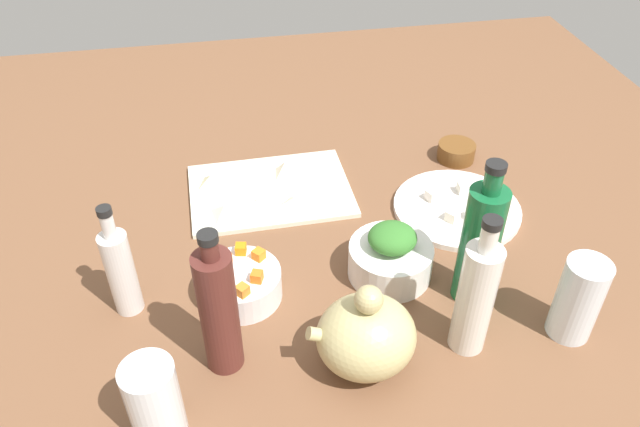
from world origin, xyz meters
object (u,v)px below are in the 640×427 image
object	(u,v)px
bowl_greens	(390,261)
bottle_2	(476,296)
cutting_board	(270,191)
bottle_3	(219,311)
bottle_1	(480,243)
bowl_carrots	(241,284)
bowl_small_side	(456,152)
plate_tofu	(457,208)
teapot	(366,335)
bottle_0	(120,270)
drinking_glass_1	(154,401)
drinking_glass_0	(578,299)

from	to	relation	value
bowl_greens	bottle_2	size ratio (longest dim) A/B	0.58
cutting_board	bottle_3	xyz separation A→B (cm)	(11.90, 41.68, 10.82)
bowl_greens	bottle_1	distance (cm)	16.51
bowl_carrots	bowl_small_side	size ratio (longest dim) A/B	1.67
bottle_2	bottle_3	world-z (taller)	bottle_3
cutting_board	bottle_1	size ratio (longest dim) A/B	1.22
cutting_board	plate_tofu	size ratio (longest dim) A/B	1.30
teapot	bottle_3	world-z (taller)	bottle_3
plate_tofu	bowl_greens	xyz separation A→B (cm)	(18.12, 14.96, 2.52)
bowl_greens	teapot	world-z (taller)	teapot
bottle_0	bottle_3	world-z (taller)	bottle_3
bowl_greens	bottle_3	bearing A→B (deg)	25.10
plate_tofu	bottle_0	bearing A→B (deg)	13.22
bottle_0	bottle_3	xyz separation A→B (cm)	(-15.05, 14.13, 2.76)
cutting_board	bowl_small_side	world-z (taller)	bowl_small_side
cutting_board	bowl_small_side	bearing A→B (deg)	-173.22
teapot	bottle_0	bearing A→B (deg)	-27.14
bottle_2	drinking_glass_1	world-z (taller)	bottle_2
bottle_3	bottle_0	bearing A→B (deg)	-43.20
plate_tofu	bottle_2	world-z (taller)	bottle_2
bowl_small_side	drinking_glass_1	xyz separation A→B (cm)	(63.72, 56.84, 4.68)
bottle_2	cutting_board	bearing A→B (deg)	-60.36
bowl_small_side	bottle_2	size ratio (longest dim) A/B	0.33
plate_tofu	bottle_2	bearing A→B (deg)	72.13
bowl_greens	drinking_glass_0	size ratio (longest dim) A/B	1.01
plate_tofu	bottle_1	distance (cm)	25.46
drinking_glass_0	drinking_glass_1	world-z (taller)	drinking_glass_0
bowl_greens	drinking_glass_1	distance (cm)	46.26
bottle_1	bottle_0	bearing A→B (deg)	-7.41
bowl_carrots	bottle_1	distance (cm)	39.95
bottle_3	drinking_glass_1	bearing A→B (deg)	46.66
bottle_0	bowl_carrots	bearing A→B (deg)	177.63
bowl_carrots	plate_tofu	bearing A→B (deg)	-160.64
bowl_greens	bowl_small_side	distance (cm)	40.84
bowl_greens	bottle_1	xyz separation A→B (cm)	(-12.21, 7.25, 8.43)
cutting_board	bottle_0	size ratio (longest dim) A/B	1.55
teapot	bottle_2	world-z (taller)	bottle_2
bottle_1	plate_tofu	bearing A→B (deg)	-104.91
bottle_3	drinking_glass_0	distance (cm)	54.82
drinking_glass_1	bottle_2	bearing A→B (deg)	-171.78
bowl_carrots	drinking_glass_1	xyz separation A→B (cm)	(13.18, 23.49, 3.92)
bottle_3	drinking_glass_1	xyz separation A→B (cm)	(9.56, 10.13, -4.73)
cutting_board	plate_tofu	world-z (taller)	plate_tofu
bottle_0	bottle_2	bearing A→B (deg)	161.63
bowl_small_side	drinking_glass_0	world-z (taller)	drinking_glass_0
cutting_board	bowl_greens	xyz separation A→B (cm)	(-17.88, 27.73, 2.62)
teapot	bottle_0	size ratio (longest dim) A/B	0.78
bottle_2	drinking_glass_0	bearing A→B (deg)	177.99
bottle_2	bowl_small_side	bearing A→B (deg)	-108.40
bowl_greens	drinking_glass_1	xyz separation A→B (cm)	(39.35, 24.09, 3.47)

